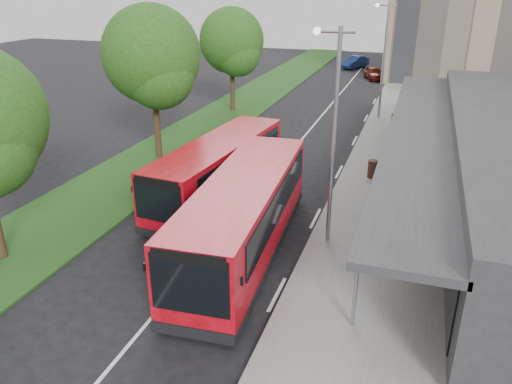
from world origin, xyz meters
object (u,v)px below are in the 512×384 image
bus_main (244,217)px  bus_second (218,170)px  lamp_post_near (332,126)px  car_far (355,62)px  litter_bin (373,169)px  bollard (392,121)px  car_near (374,73)px  tree_far (232,45)px  tree_mid (152,61)px  lamp_post_far (383,54)px

bus_main → bus_second: size_ratio=1.08×
lamp_post_near → car_far: lamp_post_near is taller
litter_bin → car_far: car_far is taller
litter_bin → bollard: bollard is taller
bus_main → car_near: bus_main is taller
bus_main → car_near: bearing=85.3°
tree_far → litter_bin: (12.13, -11.70, -4.43)m
lamp_post_near → bus_second: size_ratio=0.80×
tree_mid → lamp_post_far: 17.09m
bus_main → car_near: 38.22m
tree_far → lamp_post_far: bearing=4.9°
tree_mid → litter_bin: bearing=1.4°
lamp_post_far → bus_second: (-5.60, -17.32, -3.29)m
bus_second → car_far: (0.66, 40.37, -0.74)m
lamp_post_near → bollard: 17.38m
lamp_post_near → lamp_post_far: bearing=90.0°
tree_mid → lamp_post_near: tree_mid is taller
tree_far → car_far: bearing=75.5°
tree_far → bus_main: 22.78m
car_near → bus_second: bearing=-116.0°
bus_main → lamp_post_near: bearing=30.2°
tree_mid → bus_main: 12.85m
lamp_post_near → car_far: bearing=96.5°
bus_second → car_far: 40.38m
lamp_post_far → car_near: size_ratio=2.10×
lamp_post_near → bollard: bearing=85.8°
tree_mid → tree_far: 12.01m
tree_mid → bus_second: tree_mid is taller
tree_mid → bollard: bearing=38.4°
tree_far → lamp_post_far: 11.17m
litter_bin → car_far: size_ratio=0.22×
tree_mid → lamp_post_near: (11.13, -7.05, -0.78)m
litter_bin → car_far: bearing=99.4°
bus_main → bus_second: 5.35m
lamp_post_near → lamp_post_far: 20.00m
litter_bin → bollard: bearing=88.5°
lamp_post_far → lamp_post_near: bearing=-90.0°
tree_mid → tree_far: (0.00, 12.00, -0.46)m
lamp_post_near → bus_main: size_ratio=0.74×
tree_mid → bus_second: 8.14m
lamp_post_near → bus_main: (-2.73, -1.83, -3.17)m
bus_main → bus_second: bearing=118.8°
car_near → lamp_post_near: bearing=-106.8°
bollard → tree_far: bearing=170.0°
tree_mid → lamp_post_far: (11.13, 12.95, -0.78)m
tree_far → lamp_post_far: lamp_post_far is taller
lamp_post_far → litter_bin: bearing=-85.5°
lamp_post_near → tree_far: bearing=120.3°
tree_mid → bus_main: (8.40, -8.89, -3.96)m
tree_far → lamp_post_near: bearing=-59.7°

